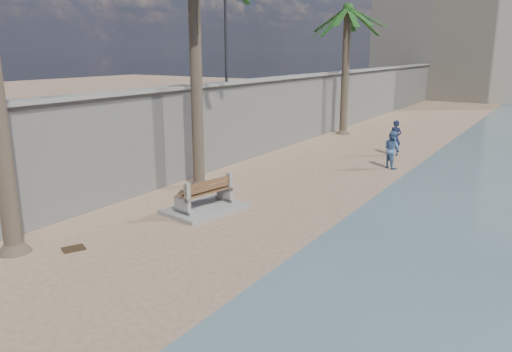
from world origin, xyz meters
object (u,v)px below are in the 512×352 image
at_px(bench_far, 204,197).
at_px(person_a, 395,135).
at_px(palm_back, 348,10).
at_px(person_b, 392,148).

xyz_separation_m(bench_far, person_a, (2.47, 11.61, 0.52)).
distance_m(palm_back, person_a, 8.85).
bearing_deg(person_a, palm_back, 145.80).
relative_size(bench_far, person_b, 1.51).
distance_m(palm_back, person_b, 10.85).
relative_size(bench_far, palm_back, 0.33).
xyz_separation_m(person_a, person_b, (0.68, -2.70, -0.08)).
distance_m(bench_far, person_b, 9.46).
height_order(bench_far, person_a, person_a).
height_order(palm_back, person_a, palm_back).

